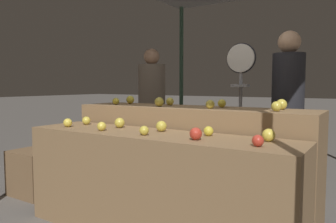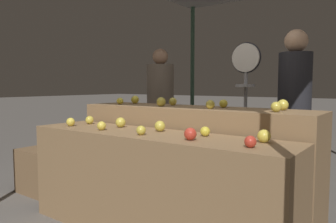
{
  "view_description": "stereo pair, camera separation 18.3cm",
  "coord_description": "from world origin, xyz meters",
  "px_view_note": "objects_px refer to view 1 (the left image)",
  "views": [
    {
      "loc": [
        1.47,
        -2.09,
        1.22
      ],
      "look_at": [
        -0.05,
        0.3,
        0.99
      ],
      "focal_mm": 35.0,
      "sensor_mm": 36.0,
      "label": 1
    },
    {
      "loc": [
        1.62,
        -1.99,
        1.22
      ],
      "look_at": [
        -0.05,
        0.3,
        0.99
      ],
      "focal_mm": 35.0,
      "sensor_mm": 36.0,
      "label": 2
    }
  ],
  "objects_px": {
    "produce_scale": "(240,84)",
    "person_customer_left": "(152,100)",
    "person_vendor_at_scale": "(288,101)",
    "wooden_crate_side": "(38,172)"
  },
  "relations": [
    {
      "from": "person_customer_left",
      "to": "wooden_crate_side",
      "type": "distance_m",
      "value": 1.86
    },
    {
      "from": "person_vendor_at_scale",
      "to": "person_customer_left",
      "type": "bearing_deg",
      "value": -14.09
    },
    {
      "from": "produce_scale",
      "to": "wooden_crate_side",
      "type": "distance_m",
      "value": 2.44
    },
    {
      "from": "produce_scale",
      "to": "wooden_crate_side",
      "type": "height_order",
      "value": "produce_scale"
    },
    {
      "from": "person_customer_left",
      "to": "wooden_crate_side",
      "type": "xyz_separation_m",
      "value": [
        -0.39,
        -1.65,
        -0.75
      ]
    },
    {
      "from": "produce_scale",
      "to": "person_customer_left",
      "type": "xyz_separation_m",
      "value": [
        -1.55,
        0.55,
        -0.23
      ]
    },
    {
      "from": "person_vendor_at_scale",
      "to": "wooden_crate_side",
      "type": "relative_size",
      "value": 3.6
    },
    {
      "from": "produce_scale",
      "to": "person_customer_left",
      "type": "distance_m",
      "value": 1.66
    },
    {
      "from": "person_vendor_at_scale",
      "to": "wooden_crate_side",
      "type": "height_order",
      "value": "person_vendor_at_scale"
    },
    {
      "from": "produce_scale",
      "to": "person_customer_left",
      "type": "bearing_deg",
      "value": 160.47
    }
  ]
}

